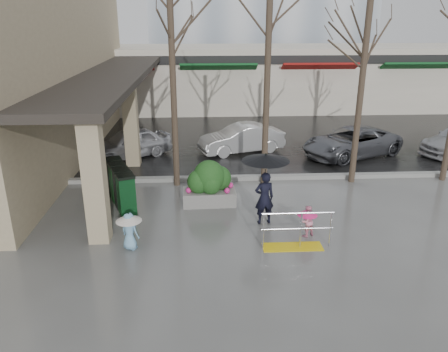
{
  "coord_description": "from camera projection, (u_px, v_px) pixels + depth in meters",
  "views": [
    {
      "loc": [
        -1.08,
        -11.39,
        5.8
      ],
      "look_at": [
        -0.42,
        0.89,
        1.3
      ],
      "focal_mm": 35.0,
      "sensor_mm": 36.0,
      "label": 1
    }
  ],
  "objects": [
    {
      "name": "child_blue",
      "position": [
        129.0,
        227.0,
        11.38
      ],
      "size": [
        0.68,
        0.68,
        1.04
      ],
      "rotation": [
        0.0,
        0.0,
        2.63
      ],
      "color": "#77AED3",
      "rests_on": "ground"
    },
    {
      "name": "canopy_slab",
      "position": [
        114.0,
        70.0,
        18.74
      ],
      "size": [
        2.8,
        18.0,
        0.25
      ],
      "primitive_type": "cube",
      "color": "#2D2823",
      "rests_on": "pillar_front"
    },
    {
      "name": "child_pink",
      "position": [
        307.0,
        218.0,
        12.1
      ],
      "size": [
        0.57,
        0.57,
        0.91
      ],
      "rotation": [
        0.0,
        0.0,
        3.59
      ],
      "color": "pink",
      "rests_on": "ground"
    },
    {
      "name": "near_building",
      "position": [
        12.0,
        62.0,
        18.4
      ],
      "size": [
        6.0,
        18.0,
        8.0
      ],
      "primitive_type": "cube",
      "color": "tan",
      "rests_on": "ground"
    },
    {
      "name": "car_a",
      "position": [
        129.0,
        143.0,
        18.91
      ],
      "size": [
        3.93,
        3.21,
        1.26
      ],
      "primitive_type": "imported",
      "rotation": [
        0.0,
        0.0,
        -1.02
      ],
      "color": "#B4B4B9",
      "rests_on": "ground"
    },
    {
      "name": "tree_west",
      "position": [
        171.0,
        40.0,
        14.26
      ],
      "size": [
        3.2,
        3.2,
        6.8
      ],
      "color": "#382B21",
      "rests_on": "ground"
    },
    {
      "name": "woman",
      "position": [
        265.0,
        178.0,
        12.58
      ],
      "size": [
        1.39,
        1.39,
        2.17
      ],
      "rotation": [
        0.0,
        0.0,
        3.3
      ],
      "color": "black",
      "rests_on": "ground"
    },
    {
      "name": "tree_midwest",
      "position": [
        269.0,
        35.0,
        14.37
      ],
      "size": [
        3.2,
        3.2,
        7.0
      ],
      "color": "#382B21",
      "rests_on": "ground"
    },
    {
      "name": "pillar_front",
      "position": [
        95.0,
        180.0,
        11.46
      ],
      "size": [
        0.55,
        0.55,
        3.5
      ],
      "primitive_type": "cube",
      "color": "tan",
      "rests_on": "ground"
    },
    {
      "name": "news_boxes",
      "position": [
        120.0,
        185.0,
        14.21
      ],
      "size": [
        1.34,
        2.35,
        1.29
      ],
      "rotation": [
        0.0,
        0.0,
        0.38
      ],
      "color": "#0E3D1A",
      "rests_on": "ground"
    },
    {
      "name": "car_c",
      "position": [
        352.0,
        142.0,
        19.12
      ],
      "size": [
        4.99,
        3.82,
        1.26
      ],
      "primitive_type": "imported",
      "rotation": [
        0.0,
        0.0,
        -1.13
      ],
      "color": "#5B5D63",
      "rests_on": "ground"
    },
    {
      "name": "planter",
      "position": [
        209.0,
        183.0,
        14.15
      ],
      "size": [
        1.73,
        1.01,
        1.49
      ],
      "rotation": [
        0.0,
        0.0,
        0.03
      ],
      "color": "gray",
      "rests_on": "ground"
    },
    {
      "name": "curb",
      "position": [
        231.0,
        178.0,
        16.45
      ],
      "size": [
        120.0,
        0.3,
        0.15
      ],
      "primitive_type": "cube",
      "color": "gray",
      "rests_on": "ground"
    },
    {
      "name": "car_b",
      "position": [
        241.0,
        139.0,
        19.67
      ],
      "size": [
        4.05,
        2.46,
        1.26
      ],
      "primitive_type": "imported",
      "rotation": [
        0.0,
        0.0,
        -1.25
      ],
      "color": "silver",
      "rests_on": "ground"
    },
    {
      "name": "ground",
      "position": [
        240.0,
        228.0,
        12.73
      ],
      "size": [
        120.0,
        120.0,
        0.0
      ],
      "primitive_type": "plane",
      "color": "#51514F",
      "rests_on": "ground"
    },
    {
      "name": "storefront_row",
      "position": [
        247.0,
        77.0,
        28.99
      ],
      "size": [
        34.0,
        6.74,
        4.0
      ],
      "color": "beige",
      "rests_on": "ground"
    },
    {
      "name": "pillar_back",
      "position": [
        131.0,
        124.0,
        17.56
      ],
      "size": [
        0.55,
        0.55,
        3.5
      ],
      "primitive_type": "cube",
      "color": "tan",
      "rests_on": "ground"
    },
    {
      "name": "street_asphalt",
      "position": [
        215.0,
        97.0,
        33.36
      ],
      "size": [
        120.0,
        36.0,
        0.01
      ],
      "primitive_type": "cube",
      "color": "black",
      "rests_on": "ground"
    },
    {
      "name": "tree_mideast",
      "position": [
        366.0,
        46.0,
        14.66
      ],
      "size": [
        3.2,
        3.2,
        6.5
      ],
      "color": "#382B21",
      "rests_on": "ground"
    },
    {
      "name": "handrail",
      "position": [
        295.0,
        235.0,
        11.54
      ],
      "size": [
        1.9,
        0.5,
        1.03
      ],
      "color": "yellow",
      "rests_on": "ground"
    }
  ]
}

